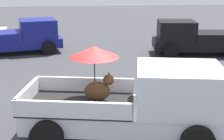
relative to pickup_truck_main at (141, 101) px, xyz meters
The scene contains 4 objects.
ground_plane 1.07m from the pickup_truck_main, behind, with size 80.00×80.00×0.00m, color #38383D.
pickup_truck_main is the anchor object (origin of this frame).
pickup_truck_red 11.23m from the pickup_truck_main, 114.52° to the left, with size 5.07×2.95×1.80m.
pickup_truck_far 10.04m from the pickup_truck_main, 62.15° to the left, with size 5.01×2.71×1.80m.
Camera 1 is at (-1.13, -7.57, 4.01)m, focal length 51.43 mm.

